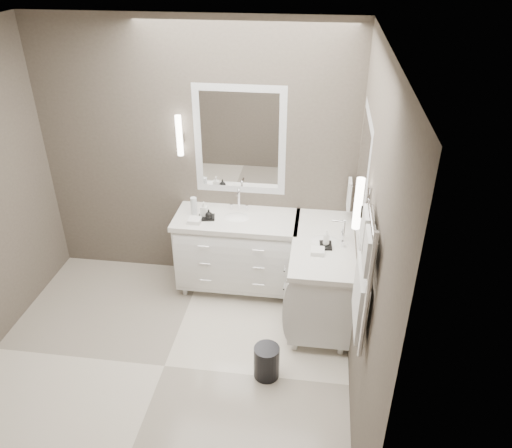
# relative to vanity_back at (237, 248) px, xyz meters

# --- Properties ---
(floor) EXTENTS (3.20, 3.00, 0.01)m
(floor) POSITION_rel_vanity_back_xyz_m (-0.45, -1.23, -0.49)
(floor) COLOR white
(floor) RESTS_ON ground
(ceiling) EXTENTS (3.20, 3.00, 0.01)m
(ceiling) POSITION_rel_vanity_back_xyz_m (-0.45, -1.23, 2.22)
(ceiling) COLOR white
(ceiling) RESTS_ON wall_back
(wall_back) EXTENTS (3.20, 0.01, 2.70)m
(wall_back) POSITION_rel_vanity_back_xyz_m (-0.45, 0.28, 0.86)
(wall_back) COLOR #544B43
(wall_back) RESTS_ON floor
(wall_front) EXTENTS (3.20, 0.01, 2.70)m
(wall_front) POSITION_rel_vanity_back_xyz_m (-0.45, -2.73, 0.86)
(wall_front) COLOR #544B43
(wall_front) RESTS_ON floor
(wall_right) EXTENTS (0.01, 3.00, 2.70)m
(wall_right) POSITION_rel_vanity_back_xyz_m (1.15, -1.23, 0.86)
(wall_right) COLOR #544B43
(wall_right) RESTS_ON floor
(vanity_back) EXTENTS (1.24, 0.59, 0.97)m
(vanity_back) POSITION_rel_vanity_back_xyz_m (0.00, 0.00, 0.00)
(vanity_back) COLOR white
(vanity_back) RESTS_ON floor
(vanity_right) EXTENTS (0.59, 1.24, 0.97)m
(vanity_right) POSITION_rel_vanity_back_xyz_m (0.88, -0.33, 0.00)
(vanity_right) COLOR white
(vanity_right) RESTS_ON floor
(mirror_back) EXTENTS (0.90, 0.02, 1.10)m
(mirror_back) POSITION_rel_vanity_back_xyz_m (-0.00, 0.26, 1.06)
(mirror_back) COLOR white
(mirror_back) RESTS_ON wall_back
(mirror_right) EXTENTS (0.02, 0.90, 1.10)m
(mirror_right) POSITION_rel_vanity_back_xyz_m (1.14, -0.43, 1.06)
(mirror_right) COLOR white
(mirror_right) RESTS_ON wall_right
(sconce_back) EXTENTS (0.06, 0.06, 0.40)m
(sconce_back) POSITION_rel_vanity_back_xyz_m (-0.58, 0.20, 1.11)
(sconce_back) COLOR white
(sconce_back) RESTS_ON wall_back
(sconce_right) EXTENTS (0.06, 0.06, 0.40)m
(sconce_right) POSITION_rel_vanity_back_xyz_m (1.08, -1.01, 1.11)
(sconce_right) COLOR white
(sconce_right) RESTS_ON wall_right
(towel_bar_corner) EXTENTS (0.03, 0.22, 0.30)m
(towel_bar_corner) POSITION_rel_vanity_back_xyz_m (1.09, 0.13, 0.63)
(towel_bar_corner) COLOR white
(towel_bar_corner) RESTS_ON wall_right
(towel_ladder) EXTENTS (0.06, 0.58, 0.90)m
(towel_ladder) POSITION_rel_vanity_back_xyz_m (1.10, -1.63, 0.91)
(towel_ladder) COLOR white
(towel_ladder) RESTS_ON wall_right
(waste_bin) EXTENTS (0.29, 0.29, 0.31)m
(waste_bin) POSITION_rel_vanity_back_xyz_m (0.45, -1.20, -0.33)
(waste_bin) COLOR black
(waste_bin) RESTS_ON floor
(amenity_tray_back) EXTENTS (0.17, 0.14, 0.02)m
(amenity_tray_back) POSITION_rel_vanity_back_xyz_m (-0.29, -0.06, 0.38)
(amenity_tray_back) COLOR black
(amenity_tray_back) RESTS_ON vanity_back
(amenity_tray_right) EXTENTS (0.12, 0.15, 0.02)m
(amenity_tray_right) POSITION_rel_vanity_back_xyz_m (0.89, -0.42, 0.38)
(amenity_tray_right) COLOR black
(amenity_tray_right) RESTS_ON vanity_right
(water_bottle) EXTENTS (0.07, 0.07, 0.18)m
(water_bottle) POSITION_rel_vanity_back_xyz_m (-0.43, 0.02, 0.45)
(water_bottle) COLOR silver
(water_bottle) RESTS_ON vanity_back
(soap_bottle_a) EXTENTS (0.07, 0.07, 0.15)m
(soap_bottle_a) POSITION_rel_vanity_back_xyz_m (-0.32, -0.04, 0.46)
(soap_bottle_a) COLOR white
(soap_bottle_a) RESTS_ON amenity_tray_back
(soap_bottle_b) EXTENTS (0.08, 0.08, 0.09)m
(soap_bottle_b) POSITION_rel_vanity_back_xyz_m (-0.26, -0.09, 0.43)
(soap_bottle_b) COLOR black
(soap_bottle_b) RESTS_ON amenity_tray_back
(soap_bottle_c) EXTENTS (0.08, 0.08, 0.15)m
(soap_bottle_c) POSITION_rel_vanity_back_xyz_m (0.89, -0.42, 0.46)
(soap_bottle_c) COLOR white
(soap_bottle_c) RESTS_ON amenity_tray_right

